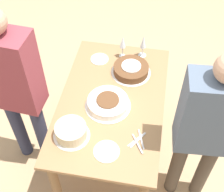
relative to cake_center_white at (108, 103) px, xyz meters
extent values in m
plane|color=tan|center=(0.06, -0.02, -0.79)|extent=(12.00, 12.00, 0.00)
cube|color=#9E754C|center=(0.06, -0.02, -0.05)|extent=(1.35, 0.82, 0.03)
cylinder|color=brown|center=(0.66, -0.36, -0.43)|extent=(0.07, 0.07, 0.72)
cylinder|color=brown|center=(-0.54, 0.32, -0.43)|extent=(0.07, 0.07, 0.72)
cylinder|color=brown|center=(0.66, 0.32, -0.43)|extent=(0.07, 0.07, 0.72)
cylinder|color=white|center=(0.00, 0.00, -0.03)|extent=(0.36, 0.36, 0.01)
cylinder|color=white|center=(0.00, 0.00, 0.00)|extent=(0.32, 0.32, 0.06)
cylinder|color=brown|center=(0.00, 0.00, 0.04)|extent=(0.17, 0.17, 0.01)
cylinder|color=white|center=(0.39, -0.13, -0.03)|extent=(0.34, 0.34, 0.01)
cylinder|color=brown|center=(0.39, -0.13, 0.01)|extent=(0.30, 0.30, 0.07)
cylinder|color=white|center=(0.39, -0.13, 0.05)|extent=(0.16, 0.16, 0.01)
cylinder|color=white|center=(-0.32, 0.20, -0.03)|extent=(0.26, 0.26, 0.01)
cylinder|color=beige|center=(-0.32, 0.20, 0.02)|extent=(0.22, 0.22, 0.10)
cylinder|color=silver|center=(0.59, -0.02, -0.03)|extent=(0.06, 0.06, 0.00)
cylinder|color=silver|center=(0.59, -0.02, 0.02)|extent=(0.01, 0.01, 0.11)
cone|color=silver|center=(0.59, -0.02, 0.13)|extent=(0.05, 0.05, 0.11)
cylinder|color=silver|center=(0.63, -0.20, -0.03)|extent=(0.07, 0.07, 0.00)
cylinder|color=silver|center=(0.63, -0.20, 0.02)|extent=(0.01, 0.01, 0.09)
cone|color=silver|center=(0.63, -0.20, 0.12)|extent=(0.05, 0.05, 0.12)
cylinder|color=white|center=(-0.40, -0.07, -0.03)|extent=(0.18, 0.18, 0.01)
cylinder|color=white|center=(0.51, 0.17, -0.03)|extent=(0.16, 0.16, 0.01)
cube|color=silver|center=(-0.27, -0.26, -0.03)|extent=(0.14, 0.12, 0.00)
cube|color=silver|center=(-0.27, -0.27, -0.03)|extent=(0.15, 0.10, 0.00)
cube|color=silver|center=(-0.27, -0.29, -0.03)|extent=(0.16, 0.07, 0.00)
cube|color=silver|center=(-0.31, -0.27, -0.02)|extent=(0.15, 0.10, 0.00)
cylinder|color=#4C4238|center=(-0.20, -0.82, -0.41)|extent=(0.11, 0.11, 0.76)
cylinder|color=#4C4238|center=(-0.22, -0.60, -0.41)|extent=(0.11, 0.11, 0.76)
cube|color=slate|center=(-0.21, -0.71, 0.29)|extent=(0.25, 0.41, 0.63)
cylinder|color=#2D334C|center=(-0.09, 0.79, -0.39)|extent=(0.11, 0.11, 0.78)
cylinder|color=#2D334C|center=(-0.11, 0.57, -0.39)|extent=(0.11, 0.11, 0.78)
cube|color=brown|center=(-0.10, 0.68, 0.32)|extent=(0.25, 0.42, 0.65)
camera|label=1|loc=(-1.50, -0.30, 1.85)|focal=50.00mm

